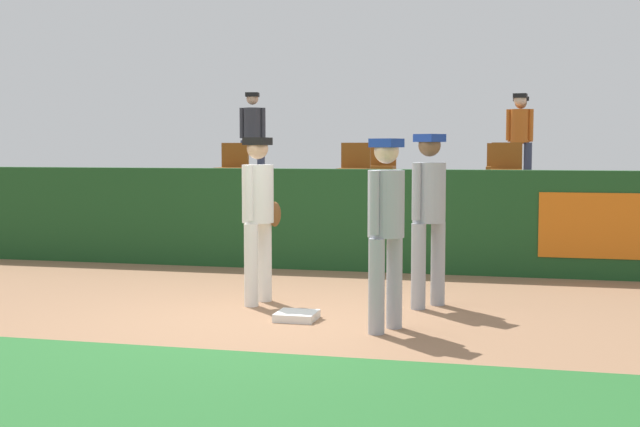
# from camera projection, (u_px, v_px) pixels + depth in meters

# --- Properties ---
(ground_plane) EXTENTS (60.00, 60.00, 0.00)m
(ground_plane) POSITION_uv_depth(u_px,v_px,m) (264.00, 321.00, 8.39)
(ground_plane) COLOR #936B4C
(grass_foreground_strip) EXTENTS (18.00, 2.80, 0.01)m
(grass_foreground_strip) POSITION_uv_depth(u_px,v_px,m) (151.00, 397.00, 5.84)
(grass_foreground_strip) COLOR #26662B
(grass_foreground_strip) RESTS_ON ground_plane
(first_base) EXTENTS (0.40, 0.40, 0.08)m
(first_base) POSITION_uv_depth(u_px,v_px,m) (297.00, 316.00, 8.47)
(first_base) COLOR white
(first_base) RESTS_ON ground_plane
(player_fielder_home) EXTENTS (0.41, 0.56, 1.84)m
(player_fielder_home) POSITION_uv_depth(u_px,v_px,m) (259.00, 208.00, 9.27)
(player_fielder_home) COLOR white
(player_fielder_home) RESTS_ON ground_plane
(player_runner_visitor) EXTENTS (0.49, 0.49, 1.88)m
(player_runner_visitor) POSITION_uv_depth(u_px,v_px,m) (429.00, 207.00, 9.07)
(player_runner_visitor) COLOR #9EA3AD
(player_runner_visitor) RESTS_ON ground_plane
(player_coach_visitor) EXTENTS (0.45, 0.48, 1.82)m
(player_coach_visitor) POSITION_uv_depth(u_px,v_px,m) (386.00, 220.00, 7.88)
(player_coach_visitor) COLOR #9EA3AD
(player_coach_visitor) RESTS_ON ground_plane
(field_wall) EXTENTS (18.00, 0.26, 1.43)m
(field_wall) POSITION_uv_depth(u_px,v_px,m) (342.00, 220.00, 11.87)
(field_wall) COLOR #19471E
(field_wall) RESTS_ON ground_plane
(bleacher_platform) EXTENTS (18.00, 4.80, 0.97)m
(bleacher_platform) POSITION_uv_depth(u_px,v_px,m) (373.00, 221.00, 14.38)
(bleacher_platform) COLOR #59595E
(bleacher_platform) RESTS_ON ground_plane
(seat_front_center) EXTENTS (0.47, 0.44, 0.84)m
(seat_front_center) POSITION_uv_depth(u_px,v_px,m) (354.00, 166.00, 13.23)
(seat_front_center) COLOR #4C4C51
(seat_front_center) RESTS_ON bleacher_platform
(seat_back_center) EXTENTS (0.47, 0.44, 0.84)m
(seat_back_center) POSITION_uv_depth(u_px,v_px,m) (382.00, 164.00, 14.94)
(seat_back_center) COLOR #4C4C51
(seat_back_center) RESTS_ON bleacher_platform
(seat_front_right) EXTENTS (0.46, 0.44, 0.84)m
(seat_front_right) POSITION_uv_depth(u_px,v_px,m) (506.00, 167.00, 12.68)
(seat_front_right) COLOR #4C4C51
(seat_front_right) RESTS_ON bleacher_platform
(seat_front_left) EXTENTS (0.45, 0.44, 0.84)m
(seat_front_left) POSITION_uv_depth(u_px,v_px,m) (233.00, 165.00, 13.71)
(seat_front_left) COLOR #4C4C51
(seat_front_left) RESTS_ON bleacher_platform
(seat_back_right) EXTENTS (0.46, 0.44, 0.84)m
(seat_back_right) POSITION_uv_depth(u_px,v_px,m) (500.00, 164.00, 14.46)
(seat_back_right) COLOR #4C4C51
(seat_back_right) RESTS_ON bleacher_platform
(spectator_hooded) EXTENTS (0.45, 0.41, 1.69)m
(spectator_hooded) POSITION_uv_depth(u_px,v_px,m) (520.00, 136.00, 15.50)
(spectator_hooded) COLOR #33384C
(spectator_hooded) RESTS_ON bleacher_platform
(spectator_capped) EXTENTS (0.48, 0.37, 1.74)m
(spectator_capped) POSITION_uv_depth(u_px,v_px,m) (520.00, 134.00, 15.24)
(spectator_capped) COLOR #33384C
(spectator_capped) RESTS_ON bleacher_platform
(spectator_casual) EXTENTS (0.51, 0.40, 1.84)m
(spectator_casual) POSITION_uv_depth(u_px,v_px,m) (253.00, 132.00, 16.59)
(spectator_casual) COLOR #33384C
(spectator_casual) RESTS_ON bleacher_platform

